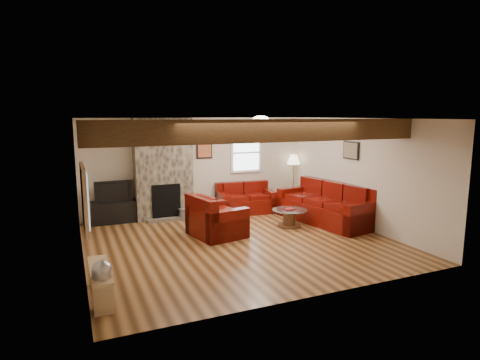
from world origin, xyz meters
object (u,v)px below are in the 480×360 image
at_px(television, 114,191).
at_px(tv_cabinet, 115,212).
at_px(armchair_red, 217,215).
at_px(sofa_three, 325,203).
at_px(floor_lamp, 294,162).
at_px(loveseat, 246,198).
at_px(coffee_table, 289,218).

bearing_deg(television, tv_cabinet, 0.00).
bearing_deg(armchair_red, sofa_three, -101.24).
distance_m(tv_cabinet, floor_lamp, 5.01).
relative_size(loveseat, tv_cabinet, 1.39).
bearing_deg(tv_cabinet, armchair_red, -45.90).
distance_m(sofa_three, television, 5.09).
bearing_deg(coffee_table, floor_lamp, 57.26).
height_order(tv_cabinet, floor_lamp, floor_lamp).
distance_m(sofa_three, armchair_red, 2.78).
bearing_deg(coffee_table, loveseat, 102.98).
distance_m(armchair_red, floor_lamp, 3.65).
relative_size(sofa_three, tv_cabinet, 2.32).
height_order(sofa_three, armchair_red, sofa_three).
xyz_separation_m(sofa_three, television, (-4.68, 1.97, 0.31)).
xyz_separation_m(sofa_three, tv_cabinet, (-4.68, 1.97, -0.21)).
distance_m(loveseat, floor_lamp, 1.82).
bearing_deg(tv_cabinet, television, 0.00).
bearing_deg(sofa_three, tv_cabinet, -123.05).
bearing_deg(tv_cabinet, floor_lamp, -0.77).
height_order(armchair_red, television, television).
xyz_separation_m(television, floor_lamp, (4.92, -0.07, 0.46)).
distance_m(tv_cabinet, television, 0.52).
bearing_deg(armchair_red, coffee_table, -100.66).
bearing_deg(armchair_red, floor_lamp, -68.89).
bearing_deg(loveseat, television, -179.63).
xyz_separation_m(coffee_table, tv_cabinet, (-3.71, 1.95, 0.06)).
relative_size(sofa_three, loveseat, 1.67).
bearing_deg(loveseat, coffee_table, -71.49).
height_order(armchair_red, coffee_table, armchair_red).
relative_size(tv_cabinet, floor_lamp, 0.73).
xyz_separation_m(loveseat, tv_cabinet, (-3.32, 0.30, -0.13)).
relative_size(loveseat, floor_lamp, 1.01).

